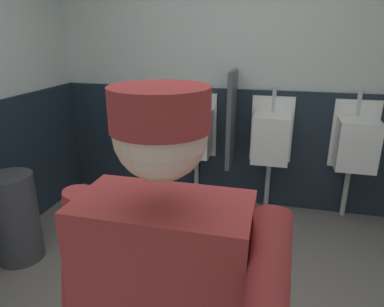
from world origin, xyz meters
The scene contains 7 objects.
wall_back centered at (0.00, 1.83, 1.40)m, with size 4.27×0.12×2.81m, color silver.
wainscot_band_back centered at (0.00, 1.75, 0.60)m, with size 3.67×0.03×1.20m, color #19232D.
urinal_left centered at (-0.38, 1.61, 0.78)m, with size 0.40×0.34×1.24m.
urinal_middle centered at (0.37, 1.61, 0.78)m, with size 0.40×0.34×1.24m.
urinal_right centered at (1.12, 1.61, 0.78)m, with size 0.40×0.34×1.24m.
privacy_divider_panel centered at (-0.01, 1.54, 0.95)m, with size 0.04×0.40×0.90m, color #4C4C51.
trash_bin centered at (-1.51, 0.32, 0.36)m, with size 0.35×0.35×0.72m, color #38383D.
Camera 1 is at (0.41, -1.67, 1.73)m, focal length 32.63 mm.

